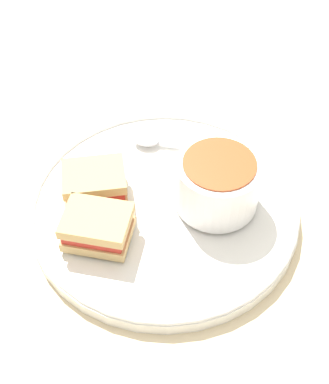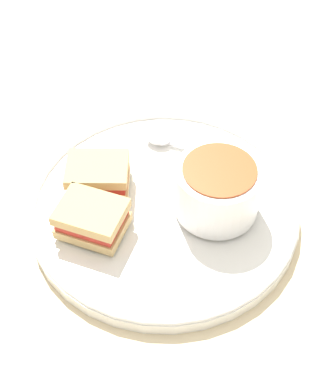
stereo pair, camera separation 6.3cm
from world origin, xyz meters
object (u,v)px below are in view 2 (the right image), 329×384
at_px(spoon, 165,141).
at_px(sandwich_half_far, 91,216).
at_px(sandwich_half_near, 98,176).
at_px(soup_bowl, 218,189).

height_order(spoon, sandwich_half_far, sandwich_half_far).
bearing_deg(sandwich_half_near, spoon, -72.69).
relative_size(soup_bowl, spoon, 1.03).
bearing_deg(soup_bowl, sandwich_half_far, 75.27).
xyz_separation_m(soup_bowl, sandwich_half_far, (0.04, 0.14, -0.01)).
height_order(soup_bowl, sandwich_half_far, soup_bowl).
bearing_deg(soup_bowl, spoon, 2.19).
relative_size(sandwich_half_near, sandwich_half_far, 0.99).
relative_size(soup_bowl, sandwich_half_near, 1.08).
relative_size(spoon, sandwich_half_near, 1.05).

